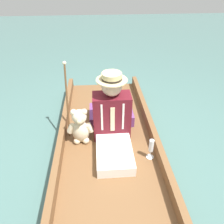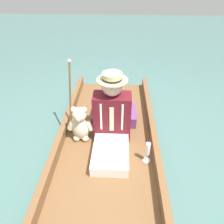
# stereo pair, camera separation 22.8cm
# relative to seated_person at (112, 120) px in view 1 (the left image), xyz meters

# --- Properties ---
(ground_plane) EXTENTS (16.00, 16.00, 0.00)m
(ground_plane) POSITION_rel_seated_person_xyz_m (0.05, 0.08, -0.43)
(ground_plane) COLOR #476B66
(punt_boat) EXTENTS (1.07, 2.85, 0.28)m
(punt_boat) POSITION_rel_seated_person_xyz_m (0.05, 0.08, -0.34)
(punt_boat) COLOR brown
(punt_boat) RESTS_ON ground_plane
(seat_cushion) EXTENTS (0.53, 0.37, 0.14)m
(seat_cushion) POSITION_rel_seated_person_xyz_m (-0.01, -0.40, -0.21)
(seat_cushion) COLOR #6B3875
(seat_cushion) RESTS_ON punt_boat
(seated_person) EXTENTS (0.40, 0.76, 0.77)m
(seated_person) POSITION_rel_seated_person_xyz_m (0.00, 0.00, 0.00)
(seated_person) COLOR white
(seated_person) RESTS_ON punt_boat
(teddy_bear) EXTENTS (0.29, 0.17, 0.42)m
(teddy_bear) POSITION_rel_seated_person_xyz_m (0.34, -0.02, -0.08)
(teddy_bear) COLOR beige
(teddy_bear) RESTS_ON punt_boat
(wine_glass) EXTENTS (0.08, 0.08, 0.23)m
(wine_glass) POSITION_rel_seated_person_xyz_m (-0.36, 0.28, -0.14)
(wine_glass) COLOR silver
(wine_glass) RESTS_ON punt_boat
(walking_cane) EXTENTS (0.04, 0.34, 0.78)m
(walking_cane) POSITION_rel_seated_person_xyz_m (0.48, -0.30, 0.18)
(walking_cane) COLOR brown
(walking_cane) RESTS_ON punt_boat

